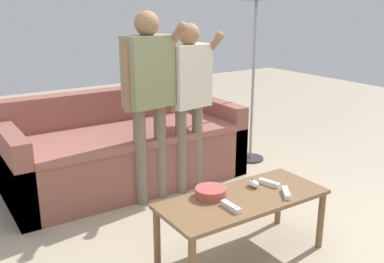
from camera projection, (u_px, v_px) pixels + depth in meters
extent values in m
plane|color=tan|center=(227.00, 239.00, 3.01)|extent=(12.00, 12.00, 0.00)
cube|color=brown|center=(127.00, 159.00, 3.91)|extent=(2.07, 0.90, 0.45)
cube|color=#94584D|center=(129.00, 134.00, 3.78)|extent=(1.79, 0.78, 0.06)
cube|color=brown|center=(109.00, 108.00, 4.08)|extent=(2.07, 0.18, 0.35)
cube|color=brown|center=(13.00, 170.00, 3.38)|extent=(0.14, 0.90, 0.66)
cube|color=brown|center=(214.00, 131.00, 4.38)|extent=(0.14, 0.90, 0.66)
cube|color=brown|center=(243.00, 199.00, 2.70)|extent=(1.09, 0.46, 0.03)
cylinder|color=brown|center=(321.00, 220.00, 2.87)|extent=(0.04, 0.04, 0.39)
cylinder|color=brown|center=(157.00, 238.00, 2.65)|extent=(0.04, 0.04, 0.39)
cylinder|color=brown|center=(279.00, 199.00, 3.18)|extent=(0.04, 0.04, 0.39)
cylinder|color=#B24C47|center=(211.00, 192.00, 2.69)|extent=(0.20, 0.20, 0.06)
ellipsoid|color=white|center=(253.00, 183.00, 2.84)|extent=(0.06, 0.09, 0.05)
cylinder|color=#4C4C51|center=(252.00, 179.00, 2.84)|extent=(0.02, 0.02, 0.01)
cylinder|color=#2D2D33|center=(250.00, 158.00, 4.55)|extent=(0.28, 0.28, 0.02)
cylinder|color=gray|center=(253.00, 83.00, 4.32)|extent=(0.03, 0.03, 1.58)
cylinder|color=#756656|center=(140.00, 157.00, 3.45)|extent=(0.10, 0.10, 0.80)
cylinder|color=#756656|center=(160.00, 152.00, 3.58)|extent=(0.10, 0.10, 0.80)
cube|color=gray|center=(148.00, 72.00, 3.32)|extent=(0.40, 0.25, 0.55)
sphere|color=#936B4C|center=(147.00, 23.00, 3.22)|extent=(0.19, 0.19, 0.19)
cylinder|color=#936B4C|center=(127.00, 78.00, 3.21)|extent=(0.07, 0.07, 0.52)
cylinder|color=gray|center=(167.00, 56.00, 3.41)|extent=(0.07, 0.07, 0.26)
cylinder|color=#936B4C|center=(175.00, 38.00, 3.30)|extent=(0.09, 0.23, 0.23)
sphere|color=#936B4C|center=(182.00, 27.00, 3.21)|extent=(0.08, 0.08, 0.08)
cylinder|color=#756656|center=(181.00, 151.00, 3.67)|extent=(0.09, 0.09, 0.75)
cylinder|color=#756656|center=(197.00, 146.00, 3.79)|extent=(0.09, 0.09, 0.75)
cube|color=beige|center=(189.00, 76.00, 3.55)|extent=(0.38, 0.24, 0.51)
sphere|color=#936B4C|center=(189.00, 34.00, 3.45)|extent=(0.18, 0.18, 0.18)
cylinder|color=#936B4C|center=(172.00, 81.00, 3.44)|extent=(0.07, 0.07, 0.49)
cylinder|color=beige|center=(205.00, 62.00, 3.63)|extent=(0.07, 0.07, 0.24)
cylinder|color=#936B4C|center=(212.00, 46.00, 3.53)|extent=(0.09, 0.22, 0.21)
sphere|color=#936B4C|center=(220.00, 36.00, 3.45)|extent=(0.07, 0.07, 0.07)
cube|color=white|center=(269.00, 183.00, 2.87)|extent=(0.08, 0.16, 0.03)
cylinder|color=silver|center=(266.00, 180.00, 2.88)|extent=(0.01, 0.01, 0.00)
cube|color=silver|center=(275.00, 183.00, 2.83)|extent=(0.02, 0.02, 0.00)
cube|color=white|center=(231.00, 207.00, 2.53)|extent=(0.04, 0.16, 0.03)
cylinder|color=silver|center=(228.00, 202.00, 2.55)|extent=(0.01, 0.01, 0.00)
cube|color=silver|center=(236.00, 207.00, 2.49)|extent=(0.02, 0.02, 0.00)
cube|color=white|center=(286.00, 193.00, 2.72)|extent=(0.12, 0.15, 0.03)
cylinder|color=silver|center=(285.00, 188.00, 2.74)|extent=(0.01, 0.01, 0.00)
cube|color=silver|center=(287.00, 194.00, 2.67)|extent=(0.02, 0.02, 0.00)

